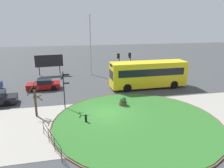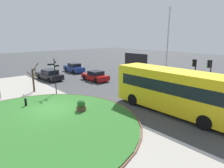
{
  "view_description": "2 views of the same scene",
  "coord_description": "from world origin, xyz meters",
  "px_view_note": "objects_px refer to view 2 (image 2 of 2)",
  "views": [
    {
      "loc": [
        -3.37,
        -17.63,
        8.08
      ],
      "look_at": [
        1.39,
        4.14,
        1.57
      ],
      "focal_mm": 34.12,
      "sensor_mm": 36.0,
      "label": 1
    },
    {
      "loc": [
        14.43,
        -6.2,
        5.87
      ],
      "look_at": [
        1.81,
        4.87,
        1.68
      ],
      "focal_mm": 31.22,
      "sensor_mm": 36.0,
      "label": 2
    }
  ],
  "objects_px": {
    "traffic_light_near": "(194,68)",
    "traffic_light_far": "(209,69)",
    "signpost_directional": "(55,74)",
    "lamppost_tall": "(168,44)",
    "planter_near_signpost": "(81,106)",
    "billboard_left": "(136,60)",
    "bollard_foreground": "(26,102)",
    "car_far_lane": "(74,68)",
    "car_near_lane": "(95,76)",
    "car_trailing": "(50,75)",
    "street_tree_bare": "(34,78)",
    "bus_yellow": "(173,90)"
  },
  "relations": [
    {
      "from": "bollard_foreground",
      "to": "car_near_lane",
      "type": "height_order",
      "value": "car_near_lane"
    },
    {
      "from": "bollard_foreground",
      "to": "car_near_lane",
      "type": "relative_size",
      "value": 0.19
    },
    {
      "from": "bollard_foreground",
      "to": "billboard_left",
      "type": "relative_size",
      "value": 0.18
    },
    {
      "from": "car_far_lane",
      "to": "planter_near_signpost",
      "type": "bearing_deg",
      "value": 154.5
    },
    {
      "from": "planter_near_signpost",
      "to": "street_tree_bare",
      "type": "xyz_separation_m",
      "value": [
        -8.12,
        -0.7,
        1.03
      ]
    },
    {
      "from": "planter_near_signpost",
      "to": "street_tree_bare",
      "type": "distance_m",
      "value": 8.22
    },
    {
      "from": "bollard_foreground",
      "to": "bus_yellow",
      "type": "relative_size",
      "value": 0.08
    },
    {
      "from": "lamppost_tall",
      "to": "billboard_left",
      "type": "height_order",
      "value": "lamppost_tall"
    },
    {
      "from": "bus_yellow",
      "to": "car_trailing",
      "type": "height_order",
      "value": "bus_yellow"
    },
    {
      "from": "car_near_lane",
      "to": "car_far_lane",
      "type": "height_order",
      "value": "car_far_lane"
    },
    {
      "from": "signpost_directional",
      "to": "car_far_lane",
      "type": "bearing_deg",
      "value": 141.39
    },
    {
      "from": "lamppost_tall",
      "to": "planter_near_signpost",
      "type": "distance_m",
      "value": 14.52
    },
    {
      "from": "traffic_light_near",
      "to": "traffic_light_far",
      "type": "relative_size",
      "value": 0.97
    },
    {
      "from": "bollard_foreground",
      "to": "car_near_lane",
      "type": "xyz_separation_m",
      "value": [
        -4.2,
        10.39,
        0.21
      ]
    },
    {
      "from": "billboard_left",
      "to": "planter_near_signpost",
      "type": "xyz_separation_m",
      "value": [
        7.9,
        -15.12,
        -1.74
      ]
    },
    {
      "from": "signpost_directional",
      "to": "traffic_light_far",
      "type": "bearing_deg",
      "value": 49.48
    },
    {
      "from": "car_trailing",
      "to": "billboard_left",
      "type": "xyz_separation_m",
      "value": [
        4.82,
        12.07,
        1.54
      ]
    },
    {
      "from": "bollard_foreground",
      "to": "car_trailing",
      "type": "bearing_deg",
      "value": 145.55
    },
    {
      "from": "car_far_lane",
      "to": "planter_near_signpost",
      "type": "height_order",
      "value": "car_far_lane"
    },
    {
      "from": "signpost_directional",
      "to": "lamppost_tall",
      "type": "distance_m",
      "value": 14.06
    },
    {
      "from": "car_far_lane",
      "to": "street_tree_bare",
      "type": "bearing_deg",
      "value": 132.17
    },
    {
      "from": "traffic_light_far",
      "to": "lamppost_tall",
      "type": "bearing_deg",
      "value": -29.96
    },
    {
      "from": "bollard_foreground",
      "to": "car_trailing",
      "type": "xyz_separation_m",
      "value": [
        -8.74,
        6.0,
        0.24
      ]
    },
    {
      "from": "traffic_light_near",
      "to": "lamppost_tall",
      "type": "relative_size",
      "value": 0.37
    },
    {
      "from": "traffic_light_near",
      "to": "car_far_lane",
      "type": "bearing_deg",
      "value": 4.58
    },
    {
      "from": "bus_yellow",
      "to": "street_tree_bare",
      "type": "height_order",
      "value": "bus_yellow"
    },
    {
      "from": "bus_yellow",
      "to": "billboard_left",
      "type": "bearing_deg",
      "value": -38.23
    },
    {
      "from": "bollard_foreground",
      "to": "signpost_directional",
      "type": "bearing_deg",
      "value": 115.01
    },
    {
      "from": "car_far_lane",
      "to": "street_tree_bare",
      "type": "height_order",
      "value": "street_tree_bare"
    },
    {
      "from": "car_far_lane",
      "to": "street_tree_bare",
      "type": "relative_size",
      "value": 1.48
    },
    {
      "from": "bollard_foreground",
      "to": "lamppost_tall",
      "type": "distance_m",
      "value": 17.47
    },
    {
      "from": "bus_yellow",
      "to": "planter_near_signpost",
      "type": "distance_m",
      "value": 7.26
    },
    {
      "from": "car_near_lane",
      "to": "planter_near_signpost",
      "type": "bearing_deg",
      "value": 136.84
    },
    {
      "from": "billboard_left",
      "to": "lamppost_tall",
      "type": "bearing_deg",
      "value": -18.03
    },
    {
      "from": "car_near_lane",
      "to": "billboard_left",
      "type": "xyz_separation_m",
      "value": [
        0.28,
        7.68,
        1.58
      ]
    },
    {
      "from": "traffic_light_near",
      "to": "traffic_light_far",
      "type": "distance_m",
      "value": 1.77
    },
    {
      "from": "car_far_lane",
      "to": "car_near_lane",
      "type": "bearing_deg",
      "value": 174.7
    },
    {
      "from": "street_tree_bare",
      "to": "lamppost_tall",
      "type": "bearing_deg",
      "value": 65.33
    },
    {
      "from": "bus_yellow",
      "to": "billboard_left",
      "type": "xyz_separation_m",
      "value": [
        -12.63,
        9.77,
        0.4
      ]
    },
    {
      "from": "signpost_directional",
      "to": "car_far_lane",
      "type": "relative_size",
      "value": 0.8
    },
    {
      "from": "traffic_light_near",
      "to": "car_near_lane",
      "type": "bearing_deg",
      "value": 17.65
    },
    {
      "from": "car_far_lane",
      "to": "billboard_left",
      "type": "bearing_deg",
      "value": -136.31
    },
    {
      "from": "bus_yellow",
      "to": "billboard_left",
      "type": "height_order",
      "value": "bus_yellow"
    },
    {
      "from": "bus_yellow",
      "to": "car_far_lane",
      "type": "height_order",
      "value": "bus_yellow"
    },
    {
      "from": "bollard_foreground",
      "to": "planter_near_signpost",
      "type": "distance_m",
      "value": 4.96
    },
    {
      "from": "traffic_light_far",
      "to": "billboard_left",
      "type": "relative_size",
      "value": 0.83
    },
    {
      "from": "billboard_left",
      "to": "planter_near_signpost",
      "type": "relative_size",
      "value": 4.33
    },
    {
      "from": "signpost_directional",
      "to": "lamppost_tall",
      "type": "bearing_deg",
      "value": 72.5
    },
    {
      "from": "bus_yellow",
      "to": "car_near_lane",
      "type": "distance_m",
      "value": 13.13
    },
    {
      "from": "bollard_foreground",
      "to": "traffic_light_near",
      "type": "bearing_deg",
      "value": 66.94
    }
  ]
}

